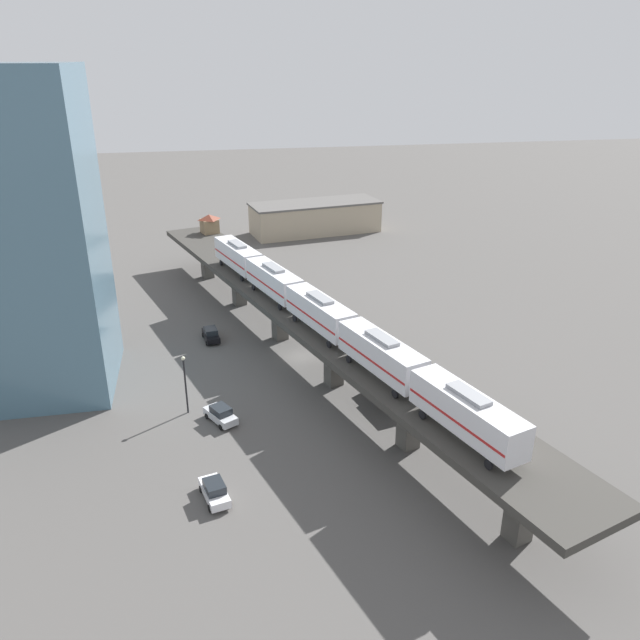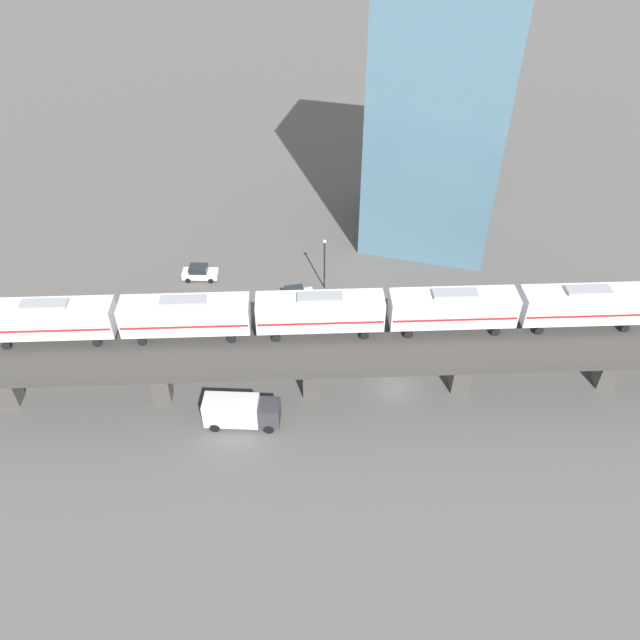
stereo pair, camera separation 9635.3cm
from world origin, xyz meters
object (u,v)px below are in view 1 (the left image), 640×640
(subway_train, at_px, (320,312))
(warehouse_building, at_px, (315,217))
(street_car_silver, at_px, (221,414))
(street_car_black, at_px, (211,334))
(office_tower, at_px, (22,239))
(delivery_truck, at_px, (394,388))
(street_car_white, at_px, (214,491))
(street_lamp, at_px, (185,380))
(signal_hut, at_px, (209,223))

(subway_train, relative_size, warehouse_building, 2.02)
(street_car_silver, distance_m, street_car_black, 21.43)
(street_car_silver, relative_size, office_tower, 0.13)
(street_car_silver, xyz_separation_m, delivery_truck, (19.67, 0.55, 0.82))
(street_car_white, distance_m, street_lamp, 16.00)
(subway_train, relative_size, signal_hut, 14.93)
(signal_hut, distance_m, office_tower, 46.87)
(street_car_silver, height_order, warehouse_building, warehouse_building)
(delivery_truck, height_order, warehouse_building, warehouse_building)
(delivery_truck, xyz_separation_m, street_lamp, (-23.17, 2.10, 2.35))
(street_car_white, bearing_deg, subway_train, 55.02)
(subway_train, bearing_deg, signal_hut, 103.05)
(street_car_black, distance_m, street_lamp, 19.32)
(office_tower, bearing_deg, delivery_truck, -17.40)
(warehouse_building, bearing_deg, signal_hut, -137.53)
(street_car_silver, bearing_deg, warehouse_building, 71.66)
(street_lamp, relative_size, warehouse_building, 0.23)
(street_car_white, bearing_deg, street_car_black, 88.36)
(signal_hut, distance_m, delivery_truck, 56.66)
(street_car_silver, height_order, office_tower, office_tower)
(street_car_black, bearing_deg, signal_hut, 87.36)
(street_car_white, relative_size, delivery_truck, 0.63)
(subway_train, xyz_separation_m, delivery_truck, (7.44, -5.81, -7.61))
(subway_train, bearing_deg, delivery_truck, -37.98)
(street_car_silver, bearing_deg, signal_hut, 88.66)
(subway_train, height_order, street_car_white, subway_train)
(street_car_black, bearing_deg, delivery_truck, -46.36)
(subway_train, distance_m, office_tower, 34.00)
(subway_train, height_order, warehouse_building, subway_train)
(street_car_black, relative_size, street_lamp, 0.67)
(street_lamp, distance_m, warehouse_building, 78.18)
(street_car_black, xyz_separation_m, warehouse_building, (25.25, 54.02, 2.47))
(street_car_white, height_order, delivery_truck, delivery_truck)
(street_car_white, bearing_deg, street_car_silver, 84.59)
(signal_hut, xyz_separation_m, street_lamp, (-4.76, -51.05, -4.53))
(subway_train, height_order, street_car_black, subway_train)
(street_car_black, height_order, street_car_white, same)
(subway_train, height_order, signal_hut, subway_train)
(signal_hut, relative_size, street_car_silver, 0.86)
(delivery_truck, relative_size, street_lamp, 1.08)
(signal_hut, bearing_deg, subway_train, -76.95)
(street_lamp, bearing_deg, subway_train, 13.25)
(subway_train, relative_size, street_lamp, 8.69)
(street_lamp, bearing_deg, street_car_black, 80.13)
(signal_hut, xyz_separation_m, warehouse_building, (23.76, 21.75, -5.22))
(street_car_silver, bearing_deg, street_car_black, 90.63)
(street_car_white, height_order, office_tower, office_tower)
(signal_hut, distance_m, street_car_white, 67.05)
(warehouse_building, xyz_separation_m, office_tower, (-45.00, -62.46, 14.59))
(street_car_silver, xyz_separation_m, office_tower, (-19.99, 12.98, 17.06))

